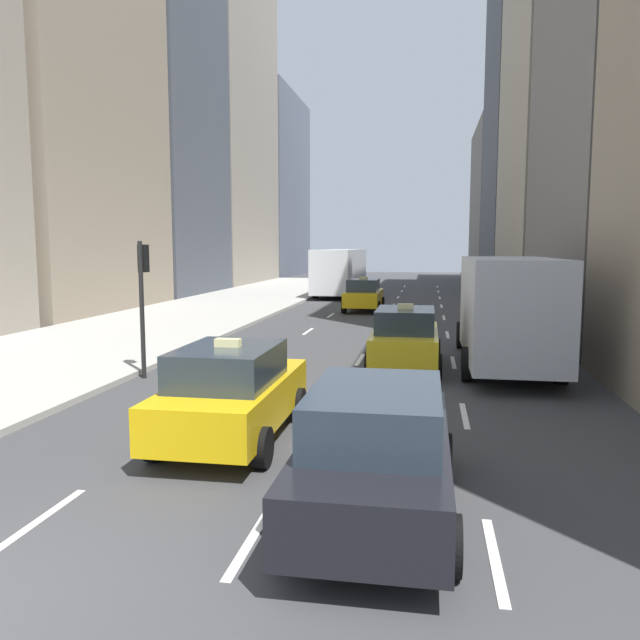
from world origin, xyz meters
name	(u,v)px	position (x,y,z in m)	size (l,w,h in m)	color
sidewalk_left	(209,310)	(-7.00, 27.00, 0.07)	(8.00, 66.00, 0.15)	#ADAAA3
lane_markings	(382,324)	(2.60, 23.00, 0.01)	(5.72, 56.00, 0.01)	white
building_row_left	(164,93)	(-14.00, 38.04, 14.20)	(6.00, 77.05, 36.83)	gray
building_row_right	(569,99)	(12.00, 32.35, 11.50)	(6.00, 67.66, 27.88)	gray
taxi_lead	(405,338)	(4.00, 12.87, 0.88)	(2.02, 4.40, 1.87)	yellow
taxi_second	(364,295)	(1.20, 28.55, 0.88)	(2.02, 4.40, 1.87)	yellow
taxi_third	(232,392)	(1.20, 5.64, 0.88)	(2.02, 4.40, 1.87)	yellow
sedan_black_near	(377,449)	(4.00, 2.94, 0.88)	(2.02, 4.71, 1.73)	black
city_bus	(341,270)	(-1.61, 39.65, 1.79)	(2.80, 11.61, 3.25)	silver
box_truck	(505,308)	(6.80, 13.56, 1.71)	(2.58, 8.40, 3.15)	#262628
traffic_light_pole	(143,287)	(-2.75, 10.43, 2.41)	(0.24, 0.42, 3.60)	black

